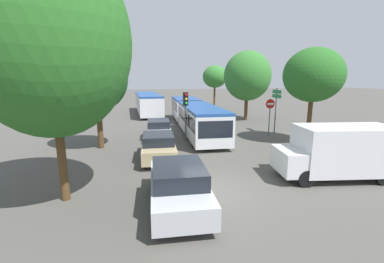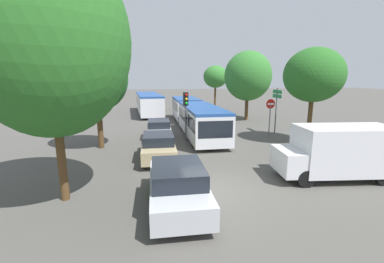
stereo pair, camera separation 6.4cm
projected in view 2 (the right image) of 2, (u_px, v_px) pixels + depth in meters
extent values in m
plane|color=#4F4C47|center=(216.00, 190.00, 10.09)|extent=(200.00, 200.00, 0.00)
cube|color=silver|center=(201.00, 121.00, 19.01)|extent=(2.74, 8.85, 1.89)
cube|color=black|center=(201.00, 117.00, 18.95)|extent=(2.75, 8.50, 0.83)
cube|color=#234C93|center=(201.00, 107.00, 18.81)|extent=(2.74, 8.85, 0.18)
cube|color=silver|center=(186.00, 109.00, 27.03)|extent=(2.62, 6.09, 1.89)
cube|color=black|center=(186.00, 105.00, 26.96)|extent=(2.63, 5.85, 0.83)
cube|color=#234C93|center=(186.00, 99.00, 26.82)|extent=(2.62, 6.09, 0.18)
cylinder|color=black|center=(191.00, 113.00, 23.69)|extent=(1.78, 1.00, 1.74)
cube|color=black|center=(215.00, 129.00, 14.77)|extent=(2.07, 0.19, 1.01)
cylinder|color=black|center=(224.00, 139.00, 16.61)|extent=(0.32, 0.93, 0.92)
cylinder|color=black|center=(194.00, 140.00, 16.30)|extent=(0.32, 0.93, 0.92)
cylinder|color=black|center=(206.00, 124.00, 22.02)|extent=(0.32, 0.93, 0.92)
cylinder|color=black|center=(183.00, 125.00, 21.72)|extent=(0.32, 0.93, 0.92)
cylinder|color=black|center=(195.00, 115.00, 27.33)|extent=(0.32, 0.93, 0.92)
cylinder|color=black|center=(177.00, 116.00, 27.02)|extent=(0.32, 0.93, 0.92)
cube|color=silver|center=(148.00, 103.00, 32.00)|extent=(3.00, 11.58, 2.00)
cube|color=black|center=(148.00, 101.00, 31.93)|extent=(3.00, 11.01, 0.84)
cube|color=#234C93|center=(148.00, 95.00, 31.78)|extent=(3.00, 11.58, 0.20)
cylinder|color=black|center=(139.00, 107.00, 35.51)|extent=(0.34, 1.01, 1.00)
cylinder|color=black|center=(154.00, 106.00, 36.01)|extent=(0.34, 1.01, 1.00)
cylinder|color=black|center=(142.00, 113.00, 28.63)|extent=(0.34, 1.01, 1.00)
cylinder|color=black|center=(161.00, 113.00, 29.14)|extent=(0.34, 1.01, 1.00)
cube|color=#B7BABF|center=(178.00, 189.00, 8.72)|extent=(2.07, 4.42, 0.70)
cube|color=black|center=(178.00, 173.00, 8.50)|extent=(1.81, 2.35, 0.54)
cylinder|color=black|center=(155.00, 182.00, 10.01)|extent=(0.26, 0.67, 0.66)
cylinder|color=black|center=(194.00, 180.00, 10.23)|extent=(0.26, 0.67, 0.66)
cylinder|color=black|center=(155.00, 220.00, 7.33)|extent=(0.26, 0.67, 0.66)
cylinder|color=black|center=(208.00, 216.00, 7.55)|extent=(0.26, 0.67, 0.66)
cube|color=tan|center=(158.00, 148.00, 13.92)|extent=(1.94, 4.15, 0.66)
cube|color=black|center=(158.00, 138.00, 13.71)|extent=(1.70, 2.21, 0.50)
cylinder|color=black|center=(146.00, 148.00, 15.13)|extent=(0.25, 0.63, 0.62)
cylinder|color=black|center=(170.00, 147.00, 15.34)|extent=(0.25, 0.63, 0.62)
cylinder|color=black|center=(144.00, 161.00, 12.61)|extent=(0.25, 0.63, 0.62)
cylinder|color=black|center=(174.00, 160.00, 12.82)|extent=(0.25, 0.63, 0.62)
cube|color=white|center=(159.00, 131.00, 18.70)|extent=(1.88, 4.02, 0.64)
cube|color=black|center=(159.00, 124.00, 18.49)|extent=(1.65, 2.14, 0.49)
cylinder|color=black|center=(149.00, 131.00, 19.87)|extent=(0.24, 0.61, 0.60)
cylinder|color=black|center=(168.00, 131.00, 20.07)|extent=(0.24, 0.61, 0.60)
cylinder|color=black|center=(149.00, 139.00, 17.43)|extent=(0.24, 0.61, 0.60)
cylinder|color=black|center=(170.00, 138.00, 17.63)|extent=(0.24, 0.61, 0.60)
cube|color=silver|center=(346.00, 149.00, 11.05)|extent=(4.35, 2.59, 2.00)
cube|color=silver|center=(288.00, 161.00, 11.01)|extent=(1.17, 2.01, 1.00)
cylinder|color=black|center=(306.00, 178.00, 10.31)|extent=(0.75, 0.34, 0.72)
cylinder|color=black|center=(288.00, 165.00, 11.95)|extent=(0.75, 0.34, 0.72)
cylinder|color=black|center=(384.00, 177.00, 10.49)|extent=(0.75, 0.34, 0.72)
cylinder|color=black|center=(356.00, 163.00, 12.13)|extent=(0.75, 0.34, 0.72)
cylinder|color=#56595E|center=(186.00, 117.00, 17.63)|extent=(0.12, 0.12, 3.40)
cube|color=black|center=(186.00, 99.00, 17.38)|extent=(0.35, 0.27, 0.90)
sphere|color=red|center=(186.00, 95.00, 17.18)|extent=(0.18, 0.18, 0.18)
sphere|color=#EAAD14|center=(186.00, 99.00, 17.24)|extent=(0.18, 0.18, 0.18)
sphere|color=green|center=(186.00, 103.00, 17.30)|extent=(0.18, 0.18, 0.18)
cylinder|color=#56595E|center=(270.00, 121.00, 19.18)|extent=(0.08, 0.08, 2.40)
cylinder|color=red|center=(271.00, 104.00, 18.93)|extent=(0.70, 0.03, 0.70)
cube|color=white|center=(271.00, 104.00, 18.91)|extent=(0.50, 0.04, 0.14)
cylinder|color=#56595E|center=(276.00, 111.00, 20.35)|extent=(0.10, 0.10, 3.60)
cube|color=#197A38|center=(277.00, 92.00, 20.05)|extent=(0.16, 1.40, 0.28)
cube|color=#197A38|center=(277.00, 96.00, 20.12)|extent=(0.16, 1.40, 0.28)
cylinder|color=#51381E|center=(61.00, 158.00, 9.00)|extent=(0.29, 0.29, 3.13)
ellipsoid|color=#286623|center=(49.00, 40.00, 8.21)|extent=(5.17, 5.17, 6.33)
ellipsoid|color=#286623|center=(40.00, 71.00, 8.75)|extent=(3.10, 3.10, 3.48)
cylinder|color=#51381E|center=(100.00, 126.00, 15.96)|extent=(0.34, 0.34, 2.84)
ellipsoid|color=#1E561E|center=(97.00, 78.00, 15.37)|extent=(3.71, 3.71, 4.00)
cylinder|color=#51381E|center=(310.00, 119.00, 17.25)|extent=(0.30, 0.30, 3.21)
ellipsoid|color=#286623|center=(314.00, 75.00, 16.66)|extent=(3.82, 3.82, 3.52)
cylinder|color=#51381E|center=(247.00, 107.00, 26.99)|extent=(0.35, 0.35, 2.67)
ellipsoid|color=#33752D|center=(248.00, 76.00, 26.33)|extent=(4.80, 4.80, 5.06)
cylinder|color=#51381E|center=(215.00, 97.00, 36.75)|extent=(0.28, 0.28, 3.42)
ellipsoid|color=#33752D|center=(215.00, 77.00, 36.17)|extent=(3.40, 3.40, 3.11)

